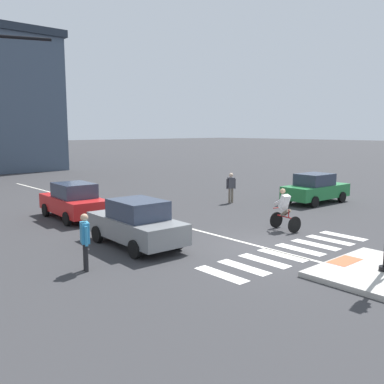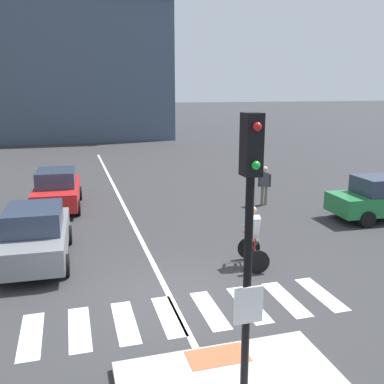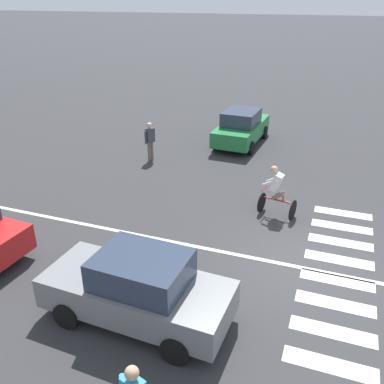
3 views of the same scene
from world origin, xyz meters
name	(u,v)px [view 2 (image 2 of 3)]	position (x,y,z in m)	size (l,w,h in m)	color
ground_plane	(182,299)	(0.00, 0.00, 0.00)	(300.00, 300.00, 0.00)	#333335
tactile_pad_front	(218,356)	(0.00, -2.57, 0.15)	(1.10, 0.60, 0.01)	#DB5B38
signal_pole	(249,239)	(0.00, -3.78, 2.79)	(0.44, 0.38, 4.37)	black
crosswalk_stripe_a	(31,336)	(-3.31, -0.68, 0.00)	(0.44, 1.80, 0.01)	silver
crosswalk_stripe_b	(79,329)	(-2.36, -0.68, 0.00)	(0.44, 1.80, 0.01)	silver
crosswalk_stripe_c	(125,322)	(-1.42, -0.68, 0.00)	(0.44, 1.80, 0.01)	silver
crosswalk_stripe_d	(169,316)	(-0.47, -0.68, 0.00)	(0.44, 1.80, 0.01)	silver
crosswalk_stripe_e	(210,310)	(0.47, -0.68, 0.00)	(0.44, 1.80, 0.01)	silver
crosswalk_stripe_f	(249,304)	(1.42, -0.68, 0.00)	(0.44, 1.80, 0.01)	silver
crosswalk_stripe_g	(286,299)	(2.36, -0.68, 0.00)	(0.44, 1.80, 0.01)	silver
crosswalk_stripe_h	(321,294)	(3.31, -0.68, 0.00)	(0.44, 1.80, 0.01)	silver
lane_centre_line	(120,199)	(-0.24, 10.00, 0.00)	(0.14, 28.00, 0.01)	silver
building_corner_left	(69,70)	(-1.79, 40.69, 6.77)	(19.40, 18.78, 13.50)	#3D4C60
car_green_cross_right	(384,198)	(9.01, 4.21, 0.81)	(4.17, 1.98, 1.64)	#237A3D
car_grey_westbound_near	(36,235)	(-3.39, 3.36, 0.81)	(1.97, 4.16, 1.64)	slate
car_red_westbound_far	(57,189)	(-2.90, 9.12, 0.81)	(2.02, 4.19, 1.64)	red
cyclist	(253,236)	(2.42, 1.42, 0.87)	(0.85, 1.19, 1.68)	black
pedestrian_waiting_far_side	(264,182)	(5.54, 7.31, 0.98)	(0.51, 0.35, 1.67)	#6B6051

